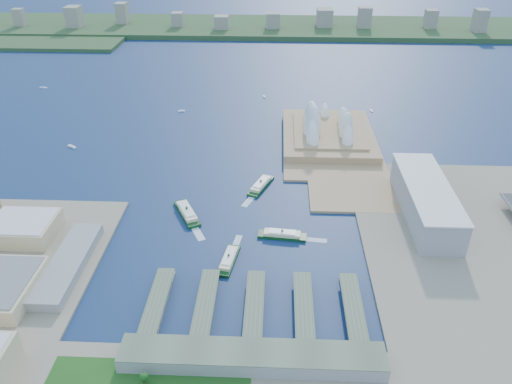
{
  "coord_description": "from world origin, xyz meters",
  "views": [
    {
      "loc": [
        29.33,
        -393.0,
        307.64
      ],
      "look_at": [
        7.84,
        93.85,
        18.0
      ],
      "focal_mm": 35.0,
      "sensor_mm": 36.0,
      "label": 1
    }
  ],
  "objects_px": {
    "opera_house": "(329,119)",
    "ferry_b": "(261,184)",
    "ferry_d": "(282,233)",
    "toaster_building": "(426,200)",
    "ferry_c": "(229,258)",
    "ferry_a": "(187,211)"
  },
  "relations": [
    {
      "from": "opera_house",
      "to": "ferry_c",
      "type": "xyz_separation_m",
      "value": [
        -119.12,
        -290.45,
        -27.4
      ]
    },
    {
      "from": "ferry_a",
      "to": "ferry_b",
      "type": "distance_m",
      "value": 103.97
    },
    {
      "from": "ferry_b",
      "to": "ferry_c",
      "type": "bearing_deg",
      "value": -78.39
    },
    {
      "from": "ferry_c",
      "to": "ferry_d",
      "type": "bearing_deg",
      "value": -130.99
    },
    {
      "from": "opera_house",
      "to": "ferry_c",
      "type": "height_order",
      "value": "opera_house"
    },
    {
      "from": "ferry_c",
      "to": "opera_house",
      "type": "bearing_deg",
      "value": -103.12
    },
    {
      "from": "opera_house",
      "to": "ferry_b",
      "type": "height_order",
      "value": "opera_house"
    },
    {
      "from": "ferry_c",
      "to": "ferry_d",
      "type": "distance_m",
      "value": 67.74
    },
    {
      "from": "ferry_b",
      "to": "ferry_d",
      "type": "bearing_deg",
      "value": -54.2
    },
    {
      "from": "ferry_a",
      "to": "opera_house",
      "type": "bearing_deg",
      "value": 23.96
    },
    {
      "from": "ferry_b",
      "to": "ferry_d",
      "type": "height_order",
      "value": "ferry_b"
    },
    {
      "from": "toaster_building",
      "to": "ferry_a",
      "type": "xyz_separation_m",
      "value": [
        -263.45,
        -9.7,
        -15.13
      ]
    },
    {
      "from": "toaster_building",
      "to": "ferry_d",
      "type": "bearing_deg",
      "value": -163.32
    },
    {
      "from": "opera_house",
      "to": "toaster_building",
      "type": "bearing_deg",
      "value": -65.77
    },
    {
      "from": "ferry_a",
      "to": "ferry_d",
      "type": "xyz_separation_m",
      "value": [
        106.35,
        -37.36,
        -0.58
      ]
    },
    {
      "from": "toaster_building",
      "to": "ferry_a",
      "type": "relative_size",
      "value": 2.73
    },
    {
      "from": "opera_house",
      "to": "ferry_d",
      "type": "distance_m",
      "value": 257.46
    },
    {
      "from": "ferry_b",
      "to": "ferry_c",
      "type": "distance_m",
      "value": 148.92
    },
    {
      "from": "toaster_building",
      "to": "ferry_a",
      "type": "bearing_deg",
      "value": -177.89
    },
    {
      "from": "toaster_building",
      "to": "ferry_c",
      "type": "xyz_separation_m",
      "value": [
        -209.12,
        -90.45,
        -15.9
      ]
    },
    {
      "from": "opera_house",
      "to": "toaster_building",
      "type": "xyz_separation_m",
      "value": [
        90.0,
        -200.0,
        -11.5
      ]
    },
    {
      "from": "opera_house",
      "to": "ferry_c",
      "type": "relative_size",
      "value": 3.7
    }
  ]
}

